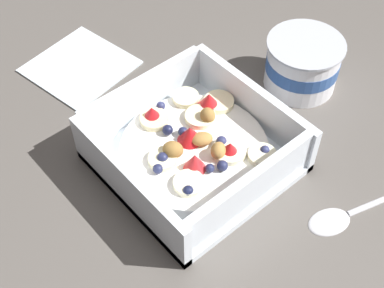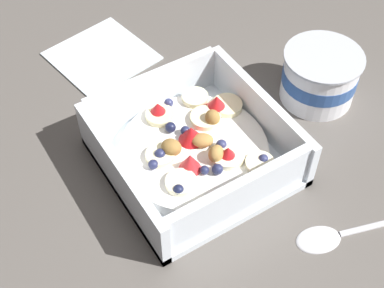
% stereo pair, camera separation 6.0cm
% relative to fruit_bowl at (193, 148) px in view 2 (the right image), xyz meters
% --- Properties ---
extents(ground_plane, '(2.40, 2.40, 0.00)m').
position_rel_fruit_bowl_xyz_m(ground_plane, '(0.00, -0.01, -0.02)').
color(ground_plane, '#56514C').
extents(fruit_bowl, '(0.19, 0.19, 0.06)m').
position_rel_fruit_bowl_xyz_m(fruit_bowl, '(0.00, 0.00, 0.00)').
color(fruit_bowl, white).
rests_on(fruit_bowl, ground).
extents(spoon, '(0.07, 0.17, 0.01)m').
position_rel_fruit_bowl_xyz_m(spoon, '(0.17, 0.08, -0.02)').
color(spoon, silver).
rests_on(spoon, ground).
extents(yogurt_cup, '(0.10, 0.10, 0.07)m').
position_rel_fruit_bowl_xyz_m(yogurt_cup, '(-0.01, 0.19, 0.01)').
color(yogurt_cup, white).
rests_on(yogurt_cup, ground).
extents(folded_napkin, '(0.14, 0.14, 0.01)m').
position_rel_fruit_bowl_xyz_m(folded_napkin, '(-0.22, -0.01, -0.02)').
color(folded_napkin, silver).
rests_on(folded_napkin, ground).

